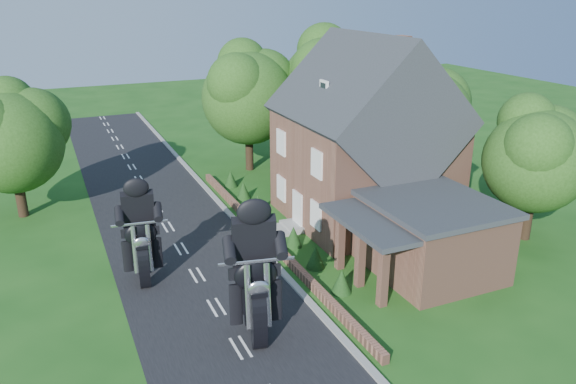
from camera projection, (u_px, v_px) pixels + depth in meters
name	position (u px, v px, depth m)	size (l,w,h in m)	color
ground	(216.00, 308.00, 23.05)	(120.00, 120.00, 0.00)	#1A4914
road	(216.00, 307.00, 23.05)	(7.00, 80.00, 0.02)	black
kerb	(297.00, 288.00, 24.42)	(0.30, 80.00, 0.12)	gray
garden_wall	(268.00, 239.00, 28.91)	(0.30, 22.00, 0.40)	#8F5D49
house	(365.00, 144.00, 30.71)	(9.54, 8.64, 10.24)	#8F5D49
annex	(428.00, 235.00, 25.52)	(7.05, 5.94, 3.44)	#8F5D49
tree_annex_side	(541.00, 151.00, 28.05)	(5.64, 5.20, 7.48)	black
tree_house_right	(428.00, 110.00, 35.01)	(6.51, 6.00, 8.40)	black
tree_behind_house	(336.00, 79.00, 40.18)	(7.81, 7.20, 10.08)	black
tree_behind_left	(253.00, 89.00, 38.90)	(6.94, 6.40, 9.16)	black
tree_far_road	(17.00, 133.00, 30.90)	(6.08, 5.60, 7.84)	black
shrub_a	(342.00, 281.00, 24.02)	(0.90, 0.90, 1.10)	black
shrub_b	(316.00, 257.00, 26.17)	(0.90, 0.90, 1.10)	black
shrub_c	(293.00, 237.00, 28.32)	(0.90, 0.90, 1.10)	black
shrub_d	(258.00, 204.00, 32.61)	(0.90, 0.90, 1.10)	black
shrub_e	(243.00, 190.00, 34.76)	(0.90, 0.90, 1.10)	black
shrub_f	(231.00, 179.00, 36.91)	(0.90, 0.90, 1.10)	black
motorcycle_lead	(256.00, 317.00, 20.85)	(0.46, 1.81, 1.69)	black
motorcycle_follow	(144.00, 266.00, 24.90)	(0.40, 1.58, 1.47)	black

